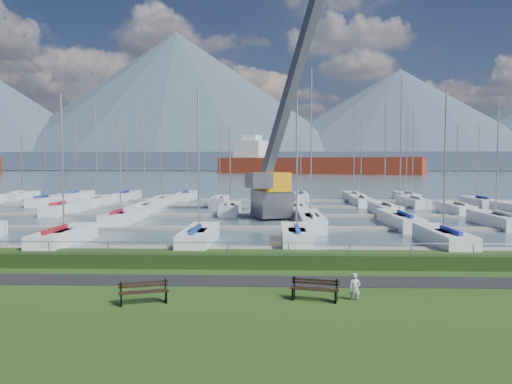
{
  "coord_description": "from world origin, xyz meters",
  "views": [
    {
      "loc": [
        1.2,
        -24.39,
        5.16
      ],
      "look_at": [
        0.0,
        12.0,
        3.0
      ],
      "focal_mm": 35.0,
      "sensor_mm": 36.0,
      "label": 1
    }
  ],
  "objects_px": {
    "bench_left": "(144,292)",
    "person": "(355,285)",
    "crane": "(276,161)",
    "bench_right": "(315,290)"
  },
  "relations": [
    {
      "from": "bench_left",
      "to": "crane",
      "type": "xyz_separation_m",
      "value": [
        5.1,
        31.49,
        4.91
      ]
    },
    {
      "from": "bench_right",
      "to": "person",
      "type": "bearing_deg",
      "value": 18.62
    },
    {
      "from": "bench_right",
      "to": "person",
      "type": "relative_size",
      "value": 1.58
    },
    {
      "from": "bench_left",
      "to": "person",
      "type": "bearing_deg",
      "value": -12.36
    },
    {
      "from": "bench_left",
      "to": "bench_right",
      "type": "relative_size",
      "value": 1.0
    },
    {
      "from": "bench_left",
      "to": "crane",
      "type": "relative_size",
      "value": 0.08
    },
    {
      "from": "bench_left",
      "to": "bench_right",
      "type": "distance_m",
      "value": 6.32
    },
    {
      "from": "bench_left",
      "to": "person",
      "type": "xyz_separation_m",
      "value": [
        7.8,
        0.72,
        0.17
      ]
    },
    {
      "from": "crane",
      "to": "bench_right",
      "type": "bearing_deg",
      "value": -111.11
    },
    {
      "from": "person",
      "to": "bench_left",
      "type": "bearing_deg",
      "value": -179.13
    }
  ]
}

